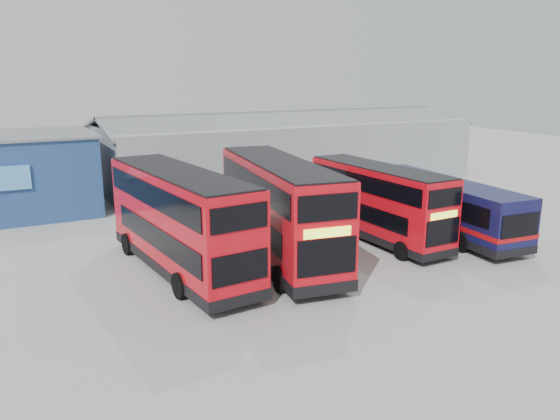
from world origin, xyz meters
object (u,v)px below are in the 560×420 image
object	(u,v)px
double_decker_centre	(279,211)
double_decker_right	(378,203)
maintenance_shed	(285,150)
double_decker_left	(180,223)
single_decker_blue	(442,207)

from	to	relation	value
double_decker_centre	double_decker_right	distance (m)	6.23
maintenance_shed	double_decker_left	distance (m)	22.96
maintenance_shed	double_decker_right	bearing A→B (deg)	-101.96
maintenance_shed	double_decker_right	size ratio (longest dim) A/B	3.15
double_decker_centre	single_decker_blue	world-z (taller)	double_decker_centre
double_decker_right	single_decker_blue	size ratio (longest dim) A/B	0.84
maintenance_shed	double_decker_right	world-z (taller)	maintenance_shed
double_decker_left	maintenance_shed	bearing A→B (deg)	-135.24
maintenance_shed	double_decker_centre	xyz separation A→B (m)	(-9.94, -18.07, -0.19)
double_decker_left	double_decker_centre	xyz separation A→B (m)	(4.75, -0.44, 0.08)
double_decker_centre	double_decker_right	world-z (taller)	double_decker_centre
maintenance_shed	double_decker_left	world-z (taller)	maintenance_shed
maintenance_shed	single_decker_blue	distance (m)	18.34
maintenance_shed	double_decker_left	size ratio (longest dim) A/B	2.70
single_decker_blue	double_decker_right	bearing A→B (deg)	-4.45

